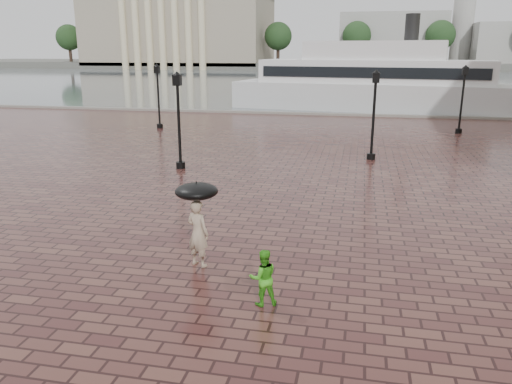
% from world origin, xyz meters
% --- Properties ---
extents(ground, '(300.00, 300.00, 0.00)m').
position_xyz_m(ground, '(0.00, 0.00, 0.00)').
color(ground, '#3A1C1A').
rests_on(ground, ground).
extents(harbour_water, '(240.00, 240.00, 0.00)m').
position_xyz_m(harbour_water, '(0.00, 92.00, 0.00)').
color(harbour_water, '#485158').
rests_on(harbour_water, ground).
extents(quay_edge, '(80.00, 0.60, 0.30)m').
position_xyz_m(quay_edge, '(0.00, 32.00, 0.00)').
color(quay_edge, slate).
rests_on(quay_edge, ground).
extents(far_shore, '(300.00, 60.00, 2.00)m').
position_xyz_m(far_shore, '(0.00, 160.00, 1.00)').
color(far_shore, '#4C4C47').
rests_on(far_shore, ground).
extents(museum, '(57.00, 32.50, 26.00)m').
position_xyz_m(museum, '(-55.00, 144.61, 13.91)').
color(museum, gray).
rests_on(museum, ground).
extents(far_trees, '(188.00, 8.00, 13.50)m').
position_xyz_m(far_trees, '(0.00, 138.00, 9.42)').
color(far_trees, '#2D2119').
rests_on(far_trees, ground).
extents(street_lamps, '(21.44, 14.44, 4.40)m').
position_xyz_m(street_lamps, '(-1.50, 17.50, 2.33)').
color(street_lamps, black).
rests_on(street_lamps, ground).
extents(adult_pedestrian, '(0.77, 0.65, 1.80)m').
position_xyz_m(adult_pedestrian, '(-1.60, -0.63, 0.90)').
color(adult_pedestrian, tan).
rests_on(adult_pedestrian, ground).
extents(child_pedestrian, '(0.77, 0.70, 1.30)m').
position_xyz_m(child_pedestrian, '(0.45, -2.34, 0.65)').
color(child_pedestrian, green).
rests_on(child_pedestrian, ground).
extents(ferry_near, '(26.93, 10.46, 8.61)m').
position_xyz_m(ferry_near, '(3.33, 37.00, 2.59)').
color(ferry_near, silver).
rests_on(ferry_near, ground).
extents(umbrella, '(1.10, 1.10, 1.17)m').
position_xyz_m(umbrella, '(-1.60, -0.63, 2.03)').
color(umbrella, black).
rests_on(umbrella, ground).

